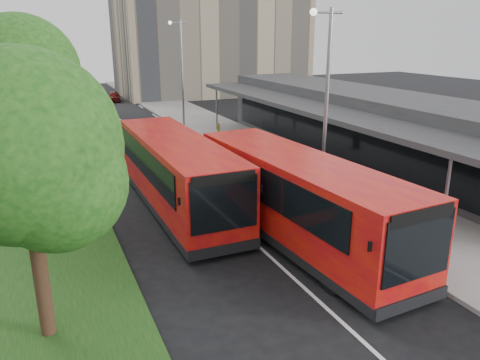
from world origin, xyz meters
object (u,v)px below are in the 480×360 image
at_px(tree_near, 24,160).
at_px(lamp_post_near, 325,97).
at_px(litter_bin, 257,152).
at_px(tree_far, 24,70).
at_px(bollard, 219,129).
at_px(bus_second, 176,173).
at_px(car_near, 114,96).
at_px(bus_main, 298,199).
at_px(car_far, 80,93).
at_px(tree_mid, 22,80).
at_px(lamp_post_far, 181,67).

relative_size(tree_near, lamp_post_near, 0.88).
bearing_deg(litter_bin, tree_far, 136.82).
height_order(tree_far, lamp_post_near, lamp_post_near).
distance_m(lamp_post_near, bollard, 15.67).
height_order(bus_second, car_near, bus_second).
distance_m(bus_main, bollard, 18.06).
bearing_deg(lamp_post_near, car_far, 97.95).
bearing_deg(tree_mid, tree_near, -90.00).
relative_size(lamp_post_near, litter_bin, 9.26).
bearing_deg(tree_mid, tree_far, 90.00).
relative_size(tree_near, bus_main, 0.63).
bearing_deg(tree_far, lamp_post_near, -59.71).
xyz_separation_m(lamp_post_near, car_far, (-5.82, 41.65, -4.20)).
bearing_deg(bus_second, car_far, 89.85).
relative_size(bus_second, litter_bin, 12.49).
xyz_separation_m(tree_far, bollard, (12.31, -3.99, -4.26)).
bearing_deg(tree_mid, lamp_post_far, 49.32).
bearing_deg(car_near, bus_main, -79.41).
height_order(tree_near, litter_bin, tree_near).
xyz_separation_m(bus_main, car_near, (0.01, 39.80, -1.04)).
distance_m(lamp_post_far, car_near, 17.93).
relative_size(bollard, car_far, 0.27).
relative_size(tree_mid, bus_main, 0.73).
height_order(tree_far, car_near, tree_far).
relative_size(bus_main, car_near, 3.50).
height_order(tree_far, litter_bin, tree_far).
xyz_separation_m(lamp_post_near, litter_bin, (0.81, 7.85, -4.14)).
distance_m(bollard, car_far, 27.50).
height_order(tree_near, bus_main, tree_near).
bearing_deg(bollard, car_near, 99.74).
distance_m(tree_far, bus_main, 23.45).
height_order(tree_mid, bollard, tree_mid).
bearing_deg(tree_near, bus_main, 15.67).
distance_m(bus_main, litter_bin, 11.01).
height_order(bus_second, litter_bin, bus_second).
bearing_deg(car_far, lamp_post_near, -74.67).
bearing_deg(litter_bin, car_far, 101.10).
bearing_deg(litter_bin, bus_main, -108.31).
bearing_deg(lamp_post_far, tree_far, -175.13).
height_order(lamp_post_near, litter_bin, lamp_post_near).
xyz_separation_m(lamp_post_far, bus_main, (-2.63, -22.56, -3.14)).
height_order(tree_near, tree_mid, tree_mid).
xyz_separation_m(lamp_post_near, bollard, (1.18, 15.06, -4.14)).
xyz_separation_m(bus_main, bollard, (3.82, 17.63, -1.01)).
distance_m(tree_near, bus_main, 9.30).
bearing_deg(lamp_post_far, bollard, -76.54).
height_order(tree_mid, car_far, tree_mid).
bearing_deg(car_near, tree_mid, -95.13).
xyz_separation_m(bus_second, bollard, (6.83, 12.75, -0.99)).
bearing_deg(bollard, bus_second, -118.18).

